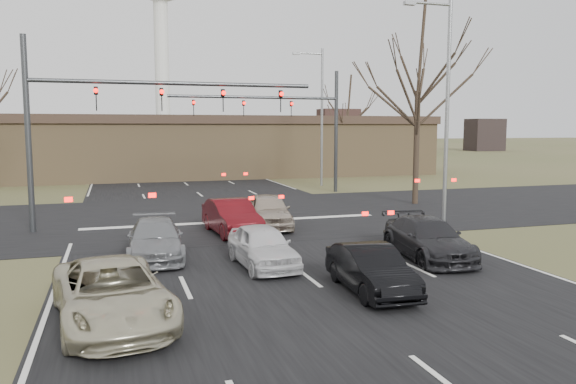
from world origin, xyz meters
name	(u,v)px	position (x,y,z in m)	size (l,w,h in m)	color
ground	(349,310)	(0.00, 0.00, 0.00)	(360.00, 360.00, 0.00)	#494E2A
road_main	(157,162)	(0.00, 60.00, 0.01)	(14.00, 300.00, 0.02)	black
road_cross	(227,215)	(0.00, 15.00, 0.01)	(200.00, 14.00, 0.02)	black
building	(198,146)	(2.00, 38.00, 2.67)	(42.40, 10.40, 5.30)	olive
mast_arm_near	(112,109)	(-5.23, 13.00, 5.07)	(12.12, 0.24, 8.00)	#383A3D
mast_arm_far	(296,116)	(6.18, 23.00, 5.02)	(11.12, 0.24, 8.00)	#383A3D
streetlight_right_near	(444,98)	(8.82, 10.00, 5.59)	(2.34, 0.25, 10.00)	gray
streetlight_right_far	(320,110)	(9.32, 27.00, 5.59)	(2.34, 0.25, 10.00)	gray
tree_right_near	(419,43)	(11.00, 16.00, 8.90)	(6.90, 6.90, 11.50)	black
tree_right_far	(348,98)	(15.00, 35.00, 6.96)	(5.40, 5.40, 9.00)	black
car_silver_suv	(112,293)	(-5.36, 0.71, 0.69)	(2.28, 4.94, 1.37)	#BCB698
car_white_sedan	(263,246)	(-0.91, 4.64, 0.65)	(1.54, 3.84, 1.31)	silver
car_black_hatch	(371,269)	(1.11, 1.16, 0.61)	(1.30, 3.73, 1.23)	black
car_charcoal_sedan	(428,239)	(4.59, 4.11, 0.66)	(1.85, 4.55, 1.32)	black
car_grey_ahead	(155,239)	(-4.00, 6.83, 0.64)	(1.78, 4.38, 1.27)	gray
car_red_ahead	(232,217)	(-0.75, 10.14, 0.71)	(1.50, 4.29, 1.41)	#4E0B10
car_silver_ahead	(269,211)	(1.09, 11.22, 0.73)	(1.73, 4.29, 1.46)	#B2A390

